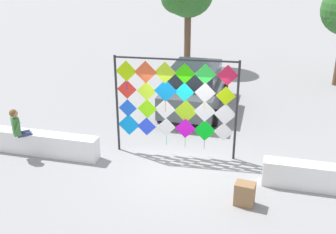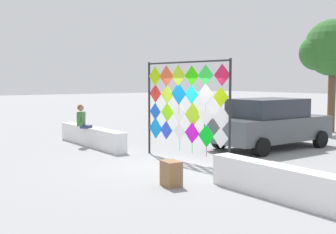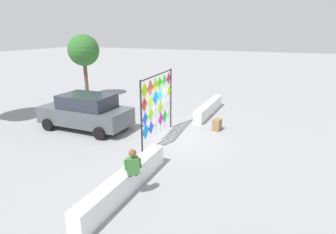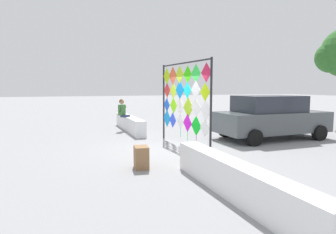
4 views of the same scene
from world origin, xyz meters
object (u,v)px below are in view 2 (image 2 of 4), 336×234
object	(u,v)px
seated_vendor	(84,122)
tree_palm_like	(331,48)
parked_car	(270,123)
kite_display_rack	(185,102)
cardboard_box_large	(171,174)

from	to	relation	value
seated_vendor	tree_palm_like	xyz separation A→B (m)	(2.62, 11.27, 3.00)
tree_palm_like	parked_car	bearing A→B (deg)	-74.61
kite_display_rack	tree_palm_like	world-z (taller)	tree_palm_like
kite_display_rack	tree_palm_like	bearing A→B (deg)	100.22
parked_car	seated_vendor	bearing A→B (deg)	-129.34
kite_display_rack	tree_palm_like	xyz separation A→B (m)	(-1.80, 9.99, 2.11)
seated_vendor	tree_palm_like	distance (m)	11.95
seated_vendor	cardboard_box_large	xyz separation A→B (m)	(6.70, -0.90, -0.62)
tree_palm_like	seated_vendor	bearing A→B (deg)	-103.10
parked_car	tree_palm_like	bearing A→B (deg)	105.39
parked_car	tree_palm_like	world-z (taller)	tree_palm_like
seated_vendor	cardboard_box_large	world-z (taller)	seated_vendor
parked_car	tree_palm_like	xyz separation A→B (m)	(-1.66, 6.04, 3.01)
kite_display_rack	cardboard_box_large	bearing A→B (deg)	-43.73
kite_display_rack	tree_palm_like	size ratio (longest dim) A/B	0.69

